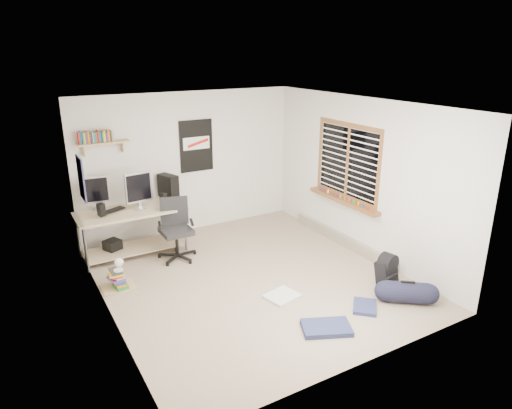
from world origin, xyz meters
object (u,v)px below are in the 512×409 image
backpack (387,274)px  duffel_bag (407,293)px  book_stack (117,278)px  office_chair (176,230)px  desk (133,233)px

backpack → duffel_bag: bearing=-111.2°
backpack → book_stack: bearing=138.1°
office_chair → backpack: bearing=-30.7°
duffel_bag → book_stack: duffel_bag is taller
backpack → book_stack: (-3.27, 1.86, -0.05)m
desk → duffel_bag: 4.26m
office_chair → desk: bearing=152.2°
desk → book_stack: size_ratio=3.94×
office_chair → book_stack: bearing=-139.7°
backpack → duffel_bag: 0.44m
desk → backpack: size_ratio=4.22×
desk → backpack: (2.75, -2.87, -0.16)m
desk → book_stack: bearing=-131.3°
book_stack → backpack: bearing=-29.7°
desk → office_chair: bearing=-58.1°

